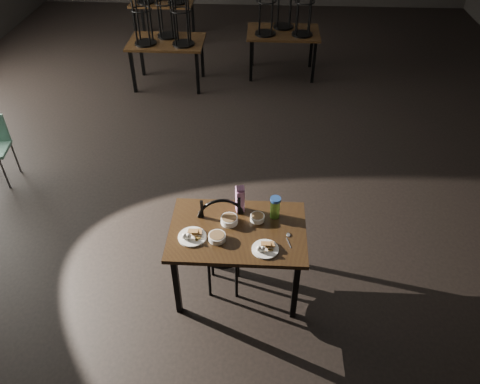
# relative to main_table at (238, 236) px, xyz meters

# --- Properties ---
(main_table) EXTENTS (1.20, 0.80, 0.75)m
(main_table) POSITION_rel_main_table_xyz_m (0.00, 0.00, 0.00)
(main_table) COLOR black
(main_table) RESTS_ON ground
(plate_left) EXTENTS (0.25, 0.25, 0.08)m
(plate_left) POSITION_rel_main_table_xyz_m (-0.39, -0.12, 0.10)
(plate_left) COLOR white
(plate_left) RESTS_ON main_table
(plate_right) EXTENTS (0.23, 0.23, 0.07)m
(plate_right) POSITION_rel_main_table_xyz_m (0.24, -0.23, 0.10)
(plate_right) COLOR white
(plate_right) RESTS_ON main_table
(bowl_near) EXTENTS (0.15, 0.15, 0.06)m
(bowl_near) POSITION_rel_main_table_xyz_m (-0.08, 0.09, 0.11)
(bowl_near) COLOR white
(bowl_near) RESTS_ON main_table
(bowl_far) EXTENTS (0.13, 0.13, 0.05)m
(bowl_far) POSITION_rel_main_table_xyz_m (0.17, 0.14, 0.11)
(bowl_far) COLOR white
(bowl_far) RESTS_ON main_table
(bowl_big) EXTENTS (0.15, 0.15, 0.05)m
(bowl_big) POSITION_rel_main_table_xyz_m (-0.17, -0.13, 0.11)
(bowl_big) COLOR white
(bowl_big) RESTS_ON main_table
(juice_carton) EXTENTS (0.09, 0.09, 0.29)m
(juice_carton) POSITION_rel_main_table_xyz_m (0.01, 0.26, 0.21)
(juice_carton) COLOR #931A7D
(juice_carton) RESTS_ON main_table
(water_bottle) EXTENTS (0.12, 0.12, 0.21)m
(water_bottle) POSITION_rel_main_table_xyz_m (0.32, 0.19, 0.19)
(water_bottle) COLOR #73C53A
(water_bottle) RESTS_ON main_table
(spoon) EXTENTS (0.05, 0.19, 0.01)m
(spoon) POSITION_rel_main_table_xyz_m (0.44, -0.06, 0.08)
(spoon) COLOR silver
(spoon) RESTS_ON main_table
(bentwood_chair) EXTENTS (0.47, 0.46, 0.94)m
(bentwood_chair) POSITION_rel_main_table_xyz_m (-0.14, 0.07, -0.12)
(bentwood_chair) COLOR black
(bentwood_chair) RESTS_ON ground
(bg_table_left) EXTENTS (1.20, 0.80, 1.48)m
(bg_table_left) POSITION_rel_main_table_xyz_m (-1.39, 4.26, 0.11)
(bg_table_left) COLOR black
(bg_table_left) RESTS_ON ground
(bg_table_right) EXTENTS (1.20, 0.80, 1.48)m
(bg_table_right) POSITION_rel_main_table_xyz_m (0.49, 4.78, 0.11)
(bg_table_right) COLOR black
(bg_table_right) RESTS_ON ground
(bg_table_far) EXTENTS (1.20, 0.80, 1.48)m
(bg_table_far) POSITION_rel_main_table_xyz_m (-1.81, 6.26, 0.08)
(bg_table_far) COLOR black
(bg_table_far) RESTS_ON ground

